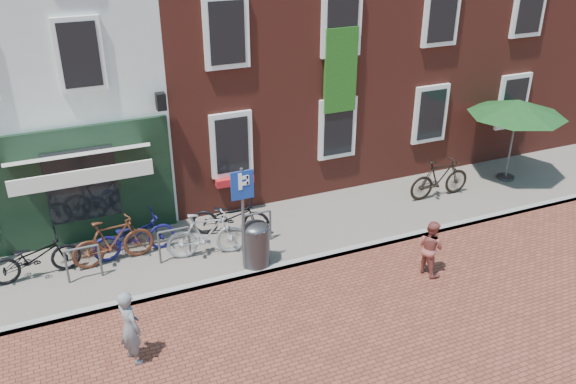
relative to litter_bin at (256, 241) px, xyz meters
name	(u,v)px	position (x,y,z in m)	size (l,w,h in m)	color
ground	(255,276)	(-0.16, -0.33, -0.69)	(80.00, 80.00, 0.00)	brown
sidewalk	(272,234)	(0.84, 1.17, -0.64)	(24.00, 3.00, 0.10)	slate
litter_bin	(256,241)	(0.00, 0.00, 0.00)	(0.63, 0.63, 1.15)	#3D3C3F
parking_sign	(243,202)	(-0.30, -0.09, 1.09)	(0.50, 0.08, 2.48)	#4C4C4F
parasol	(518,105)	(8.40, 1.43, 1.69)	(2.74, 2.74, 2.53)	#4C4C4F
woman	(130,327)	(-3.12, -1.98, 0.06)	(0.55, 0.36, 1.51)	slate
boy	(431,248)	(3.51, -1.69, -0.04)	(0.64, 0.50, 1.31)	#99473F
bicycle_0	(35,257)	(-4.62, 1.40, -0.09)	(0.67, 1.91, 1.01)	black
bicycle_1	(113,241)	(-2.95, 1.33, -0.04)	(0.52, 1.86, 1.12)	#522616
bicycle_2	(134,236)	(-2.46, 1.49, -0.09)	(0.67, 1.91, 1.01)	navy
bicycle_3	(206,234)	(-0.92, 0.79, -0.04)	(0.52, 1.86, 1.12)	gray
bicycle_4	(230,216)	(-0.11, 1.50, -0.09)	(0.67, 1.91, 1.01)	black
bicycle_5	(440,178)	(5.84, 1.22, -0.04)	(0.52, 1.86, 1.12)	black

